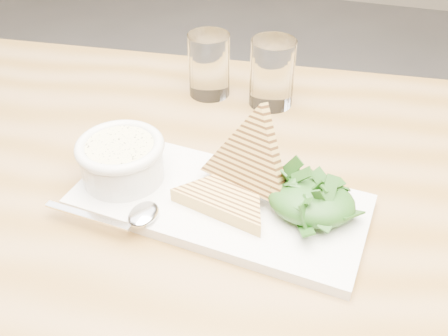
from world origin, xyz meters
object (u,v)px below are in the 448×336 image
(glass_far, at_px, (272,73))
(table_top, at_px, (140,183))
(glass_near, at_px, (209,65))
(soup_bowl, at_px, (122,164))
(platter, at_px, (219,202))

(glass_far, bearing_deg, table_top, -118.61)
(table_top, xyz_separation_m, glass_far, (0.13, 0.25, 0.08))
(glass_near, height_order, glass_far, glass_far)
(soup_bowl, xyz_separation_m, glass_far, (0.14, 0.28, 0.02))
(table_top, height_order, glass_far, glass_far)
(glass_near, relative_size, glass_far, 0.96)
(platter, bearing_deg, glass_near, 111.20)
(table_top, bearing_deg, soup_bowl, -99.52)
(table_top, relative_size, soup_bowl, 10.44)
(platter, distance_m, glass_near, 0.31)
(table_top, relative_size, glass_far, 10.05)
(table_top, xyz_separation_m, platter, (0.13, -0.03, 0.03))
(soup_bowl, distance_m, glass_near, 0.28)
(platter, xyz_separation_m, glass_far, (0.00, 0.28, 0.05))
(platter, xyz_separation_m, soup_bowl, (-0.14, 0.00, 0.03))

